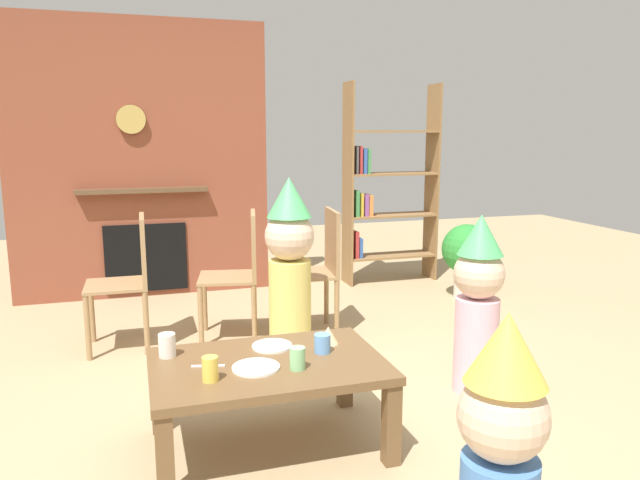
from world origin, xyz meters
TOP-DOWN VIEW (x-y plane):
  - ground_plane at (0.00, 0.00)m, footprint 12.00×12.00m
  - brick_fireplace_feature at (-0.81, 2.60)m, footprint 2.20×0.28m
  - bookshelf at (1.41, 2.40)m, footprint 0.90×0.28m
  - coffee_table at (-0.34, -0.36)m, footprint 1.05×0.70m
  - paper_cup_near_left at (-0.61, -0.50)m, footprint 0.07×0.07m
  - paper_cup_near_right at (-0.23, -0.49)m, footprint 0.07×0.07m
  - paper_cup_center at (-0.77, -0.16)m, footprint 0.08×0.08m
  - paper_cup_far_left at (-0.06, -0.33)m, footprint 0.08×0.08m
  - paper_plate_front at (-0.28, -0.19)m, footprint 0.19×0.19m
  - paper_plate_rear at (-0.40, -0.43)m, footprint 0.21×0.21m
  - birthday_cake_slice at (-0.00, -0.22)m, footprint 0.10×0.10m
  - table_fork at (-0.60, -0.34)m, footprint 0.15×0.05m
  - child_with_cone_hat at (0.10, -1.53)m, footprint 0.26×0.26m
  - child_in_pink at (0.91, -0.11)m, footprint 0.28×0.28m
  - child_by_the_chairs at (0.07, 0.80)m, footprint 0.32×0.32m
  - dining_chair_left at (-0.93, 1.21)m, footprint 0.41×0.41m
  - dining_chair_middle at (-0.19, 1.18)m, footprint 0.47×0.47m
  - dining_chair_right at (0.37, 1.13)m, footprint 0.44×0.44m
  - potted_plant_tall at (1.87, 1.62)m, footprint 0.44×0.44m

SIDE VIEW (x-z plane):
  - ground_plane at x=0.00m, z-range 0.00..0.00m
  - coffee_table at x=-0.34m, z-range 0.15..0.56m
  - potted_plant_tall at x=1.87m, z-range 0.08..0.73m
  - table_fork at x=-0.60m, z-range 0.42..0.42m
  - paper_plate_front at x=-0.28m, z-range 0.42..0.43m
  - paper_plate_rear at x=-0.40m, z-range 0.42..0.43m
  - birthday_cake_slice at x=0.00m, z-range 0.42..0.50m
  - paper_cup_far_left at x=-0.06m, z-range 0.42..0.51m
  - paper_cup_near_right at x=-0.23m, z-range 0.42..0.52m
  - paper_cup_near_left at x=-0.61m, z-range 0.42..0.52m
  - paper_cup_center at x=-0.77m, z-range 0.42..0.53m
  - child_with_cone_hat at x=0.10m, z-range 0.03..0.98m
  - dining_chair_left at x=-0.93m, z-range 0.06..0.96m
  - dining_chair_middle at x=-0.19m, z-range 0.06..0.96m
  - dining_chair_right at x=0.37m, z-range 0.06..0.96m
  - child_in_pink at x=0.91m, z-range 0.03..1.04m
  - child_by_the_chairs at x=0.07m, z-range 0.03..1.20m
  - bookshelf at x=1.41m, z-range -0.06..1.84m
  - brick_fireplace_feature at x=-0.81m, z-range -0.01..2.39m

